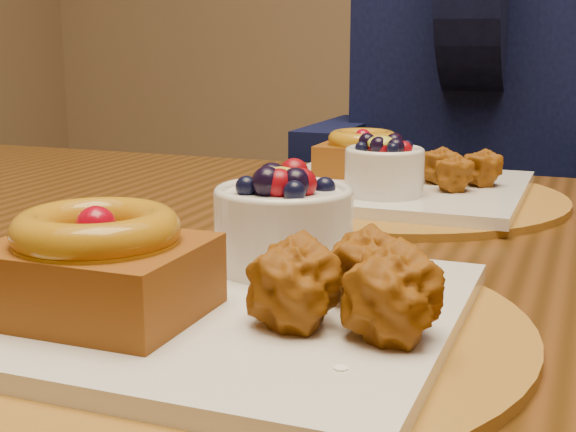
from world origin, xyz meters
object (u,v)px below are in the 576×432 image
object	(u,v)px
chair_far	(488,241)
diner	(482,71)
dining_table	(334,330)
place_setting_near	(226,283)
place_setting_far	(392,182)

from	to	relation	value
chair_far	diner	size ratio (longest dim) A/B	1.21
dining_table	chair_far	size ratio (longest dim) A/B	1.60
place_setting_near	diner	xyz separation A→B (m)	(0.02, 0.96, 0.09)
place_setting_near	diner	bearing A→B (deg)	88.64
dining_table	diner	world-z (taller)	diner
place_setting_near	place_setting_far	world-z (taller)	place_setting_near
dining_table	chair_far	bearing A→B (deg)	88.03
place_setting_near	place_setting_far	size ratio (longest dim) A/B	1.00
chair_far	diner	distance (m)	0.35
dining_table	place_setting_far	world-z (taller)	place_setting_far
place_setting_near	chair_far	bearing A→B (deg)	88.23
dining_table	place_setting_near	size ratio (longest dim) A/B	4.21
dining_table	diner	size ratio (longest dim) A/B	1.94
place_setting_far	diner	distance (m)	0.54
place_setting_far	chair_far	distance (m)	0.70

